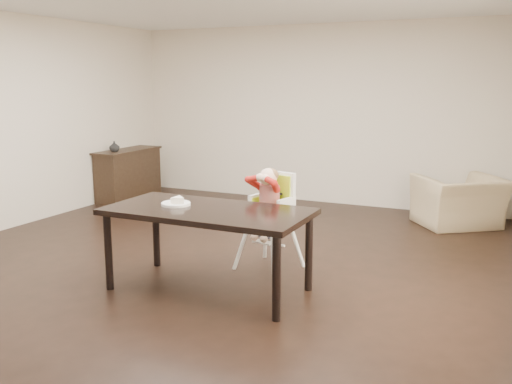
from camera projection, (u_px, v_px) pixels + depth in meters
ground at (202, 265)px, 5.85m from camera, size 7.00×7.00×0.00m
room_walls at (199, 81)px, 5.49m from camera, size 6.02×7.02×2.71m
dining_table at (208, 218)px, 5.04m from camera, size 1.80×0.90×0.75m
high_chair at (271, 198)px, 5.64m from camera, size 0.51×0.51×1.02m
plate at (177, 202)px, 5.16m from camera, size 0.28×0.28×0.08m
armchair at (460, 193)px, 7.34m from camera, size 1.19×1.11×0.87m
sideboard at (128, 174)px, 9.09m from camera, size 0.44×1.26×0.79m
vase at (114, 147)px, 8.72m from camera, size 0.21×0.21×0.16m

